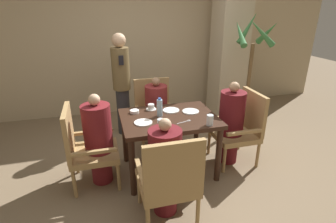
# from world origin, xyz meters

# --- Properties ---
(ground_plane) EXTENTS (16.00, 16.00, 0.00)m
(ground_plane) POSITION_xyz_m (0.00, 0.00, 0.00)
(ground_plane) COLOR #7A664C
(wall_back) EXTENTS (8.00, 0.06, 2.80)m
(wall_back) POSITION_xyz_m (0.00, 2.25, 1.40)
(wall_back) COLOR tan
(wall_back) RESTS_ON ground_plane
(pillar_stone) EXTENTS (0.54, 0.54, 2.70)m
(pillar_stone) POSITION_xyz_m (1.61, 1.68, 1.35)
(pillar_stone) COLOR #BCAD8E
(pillar_stone) RESTS_ON ground_plane
(dining_table) EXTENTS (1.13, 0.84, 0.75)m
(dining_table) POSITION_xyz_m (0.00, 0.00, 0.64)
(dining_table) COLOR #331E14
(dining_table) RESTS_ON ground_plane
(chair_left_side) EXTENTS (0.54, 0.54, 0.96)m
(chair_left_side) POSITION_xyz_m (-0.99, 0.00, 0.49)
(chair_left_side) COLOR #A88451
(chair_left_side) RESTS_ON ground_plane
(diner_in_left_chair) EXTENTS (0.32, 0.32, 1.10)m
(diner_in_left_chair) POSITION_xyz_m (-0.83, 0.00, 0.56)
(diner_in_left_chair) COLOR maroon
(diner_in_left_chair) RESTS_ON ground_plane
(chair_far_side) EXTENTS (0.54, 0.54, 0.96)m
(chair_far_side) POSITION_xyz_m (0.00, 0.84, 0.49)
(chair_far_side) COLOR #A88451
(chair_far_side) RESTS_ON ground_plane
(diner_in_far_chair) EXTENTS (0.32, 0.32, 1.05)m
(diner_in_far_chair) POSITION_xyz_m (-0.00, 0.69, 0.54)
(diner_in_far_chair) COLOR maroon
(diner_in_far_chair) RESTS_ON ground_plane
(chair_right_side) EXTENTS (0.54, 0.54, 0.96)m
(chair_right_side) POSITION_xyz_m (0.99, 0.00, 0.49)
(chair_right_side) COLOR #A88451
(chair_right_side) RESTS_ON ground_plane
(diner_in_right_chair) EXTENTS (0.32, 0.32, 1.11)m
(diner_in_right_chair) POSITION_xyz_m (0.83, 0.00, 0.57)
(diner_in_right_chair) COLOR #5B1419
(diner_in_right_chair) RESTS_ON ground_plane
(chair_near_corner) EXTENTS (0.54, 0.54, 0.96)m
(chair_near_corner) POSITION_xyz_m (-0.23, -0.84, 0.49)
(chair_near_corner) COLOR #A88451
(chair_near_corner) RESTS_ON ground_plane
(diner_in_near_chair) EXTENTS (0.32, 0.32, 1.04)m
(diner_in_near_chair) POSITION_xyz_m (-0.23, -0.69, 0.53)
(diner_in_near_chair) COLOR #5B1419
(diner_in_near_chair) RESTS_ON ground_plane
(standing_host) EXTENTS (0.27, 0.31, 1.61)m
(standing_host) POSITION_xyz_m (-0.43, 1.24, 0.86)
(standing_host) COLOR #2D2D33
(standing_host) RESTS_ON ground_plane
(potted_palm) EXTENTS (0.60, 0.57, 1.91)m
(potted_palm) POSITION_xyz_m (1.64, 0.96, 0.59)
(potted_palm) COLOR #896B4C
(potted_palm) RESTS_ON ground_plane
(plate_main_left) EXTENTS (0.21, 0.21, 0.01)m
(plate_main_left) POSITION_xyz_m (0.30, 0.08, 0.75)
(plate_main_left) COLOR white
(plate_main_left) RESTS_ON dining_table
(plate_main_right) EXTENTS (0.21, 0.21, 0.01)m
(plate_main_right) POSITION_xyz_m (-0.33, -0.10, 0.75)
(plate_main_right) COLOR white
(plate_main_right) RESTS_ON dining_table
(plate_dessert_center) EXTENTS (0.21, 0.21, 0.01)m
(plate_dessert_center) POSITION_xyz_m (0.08, 0.18, 0.75)
(plate_dessert_center) COLOR white
(plate_dessert_center) RESTS_ON dining_table
(teacup_with_saucer) EXTENTS (0.13, 0.13, 0.07)m
(teacup_with_saucer) POSITION_xyz_m (-0.16, 0.29, 0.78)
(teacup_with_saucer) COLOR white
(teacup_with_saucer) RESTS_ON dining_table
(bowl_small) EXTENTS (0.11, 0.11, 0.04)m
(bowl_small) POSITION_xyz_m (-0.38, 0.23, 0.77)
(bowl_small) COLOR white
(bowl_small) RESTS_ON dining_table
(water_bottle) EXTENTS (0.07, 0.07, 0.23)m
(water_bottle) POSITION_xyz_m (-0.10, 0.05, 0.85)
(water_bottle) COLOR #A3C6DB
(water_bottle) RESTS_ON dining_table
(glass_tall_near) EXTENTS (0.07, 0.07, 0.12)m
(glass_tall_near) POSITION_xyz_m (-0.18, -0.31, 0.81)
(glass_tall_near) COLOR silver
(glass_tall_near) RESTS_ON dining_table
(glass_tall_mid) EXTENTS (0.07, 0.07, 0.12)m
(glass_tall_mid) POSITION_xyz_m (0.37, -0.35, 0.81)
(glass_tall_mid) COLOR silver
(glass_tall_mid) RESTS_ON dining_table
(salt_shaker) EXTENTS (0.03, 0.03, 0.07)m
(salt_shaker) POSITION_xyz_m (-0.16, -0.19, 0.78)
(salt_shaker) COLOR white
(salt_shaker) RESTS_ON dining_table
(pepper_shaker) EXTENTS (0.03, 0.03, 0.07)m
(pepper_shaker) POSITION_xyz_m (-0.13, -0.19, 0.78)
(pepper_shaker) COLOR #4C3D2D
(pepper_shaker) RESTS_ON dining_table
(fork_beside_plate) EXTENTS (0.18, 0.07, 0.00)m
(fork_beside_plate) POSITION_xyz_m (0.14, -0.19, 0.75)
(fork_beside_plate) COLOR silver
(fork_beside_plate) RESTS_ON dining_table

